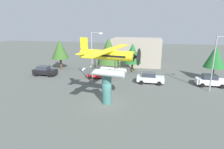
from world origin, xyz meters
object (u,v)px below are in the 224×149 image
(display_pedestal, at_px, (107,89))
(car_near_black, at_px, (45,71))
(streetlight_primary, at_px, (93,54))
(storefront_building, at_px, (136,52))
(tree_east, at_px, (109,51))
(streetlight_secondary, at_px, (215,60))
(tree_west, at_px, (60,49))
(tree_center_back, at_px, (133,53))
(tree_far_east, at_px, (215,57))
(car_far_silver, at_px, (150,78))
(car_distant_white, at_px, (211,80))
(car_mid_red, at_px, (100,73))
(floatplane_monument, at_px, (108,59))

(display_pedestal, height_order, car_near_black, display_pedestal)
(streetlight_primary, bearing_deg, storefront_building, 69.69)
(storefront_building, relative_size, tree_east, 1.59)
(display_pedestal, bearing_deg, car_near_black, 145.22)
(streetlight_secondary, xyz_separation_m, tree_west, (-26.57, 7.98, -0.29))
(display_pedestal, relative_size, tree_center_back, 0.65)
(car_near_black, height_order, tree_far_east, tree_far_east)
(streetlight_primary, bearing_deg, car_near_black, 166.20)
(car_near_black, height_order, streetlight_secondary, streetlight_secondary)
(streetlight_secondary, xyz_separation_m, tree_center_back, (-11.90, 8.43, -0.74))
(car_far_silver, relative_size, streetlight_primary, 0.53)
(car_distant_white, bearing_deg, tree_east, 167.35)
(streetlight_secondary, relative_size, tree_far_east, 1.29)
(car_mid_red, height_order, tree_center_back, tree_center_back)
(car_mid_red, height_order, car_distant_white, same)
(streetlight_secondary, bearing_deg, tree_far_east, 73.56)
(tree_far_east, bearing_deg, car_far_silver, -161.78)
(car_near_black, bearing_deg, display_pedestal, -34.78)
(floatplane_monument, xyz_separation_m, car_near_black, (-13.95, 9.62, -4.43))
(tree_west, xyz_separation_m, tree_far_east, (28.12, -2.73, -0.06))
(tree_west, relative_size, tree_center_back, 1.08)
(tree_far_east, bearing_deg, tree_center_back, 166.70)
(display_pedestal, height_order, tree_west, tree_west)
(car_far_silver, xyz_separation_m, tree_east, (-7.64, 4.19, 3.39))
(floatplane_monument, relative_size, car_near_black, 2.49)
(car_mid_red, xyz_separation_m, car_distant_white, (17.47, -0.63, 0.00))
(floatplane_monument, distance_m, tree_east, 13.40)
(floatplane_monument, height_order, streetlight_primary, streetlight_primary)
(streetlight_primary, bearing_deg, tree_west, 140.71)
(streetlight_secondary, bearing_deg, tree_center_back, 144.67)
(tree_center_back, bearing_deg, car_mid_red, -133.28)
(streetlight_primary, relative_size, storefront_building, 0.74)
(storefront_building, bearing_deg, tree_far_east, -36.80)
(floatplane_monument, bearing_deg, storefront_building, 95.62)
(car_far_silver, height_order, car_distant_white, same)
(display_pedestal, bearing_deg, car_far_silver, 60.91)
(car_mid_red, bearing_deg, tree_far_east, 6.71)
(display_pedestal, relative_size, floatplane_monument, 0.35)
(car_mid_red, bearing_deg, floatplane_monument, -69.43)
(tree_west, bearing_deg, tree_center_back, 1.75)
(car_far_silver, xyz_separation_m, tree_center_back, (-3.49, 6.46, 2.81))
(streetlight_primary, relative_size, streetlight_secondary, 1.04)
(floatplane_monument, distance_m, streetlight_secondary, 14.91)
(car_far_silver, distance_m, car_distant_white, 8.95)
(streetlight_secondary, distance_m, tree_center_back, 14.60)
(tree_east, bearing_deg, car_mid_red, -106.12)
(storefront_building, bearing_deg, display_pedestal, -94.34)
(car_near_black, height_order, car_mid_red, same)
(display_pedestal, relative_size, streetlight_secondary, 0.48)
(streetlight_secondary, bearing_deg, display_pedestal, -152.74)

